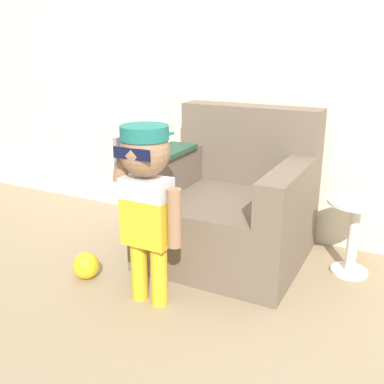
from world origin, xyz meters
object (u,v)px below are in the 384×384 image
person_child (147,189)px  toy_ball (86,266)px  armchair (231,206)px  side_table (354,230)px

person_child → toy_ball: (-0.50, 0.04, -0.60)m
armchair → side_table: armchair is taller
side_table → toy_ball: 1.70m
toy_ball → person_child: bearing=-4.9°
armchair → toy_ball: bearing=-132.9°
armchair → person_child: 0.85m
person_child → side_table: (0.97, 0.87, -0.38)m
side_table → person_child: bearing=-138.0°
person_child → side_table: size_ratio=2.06×
person_child → armchair: bearing=77.1°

